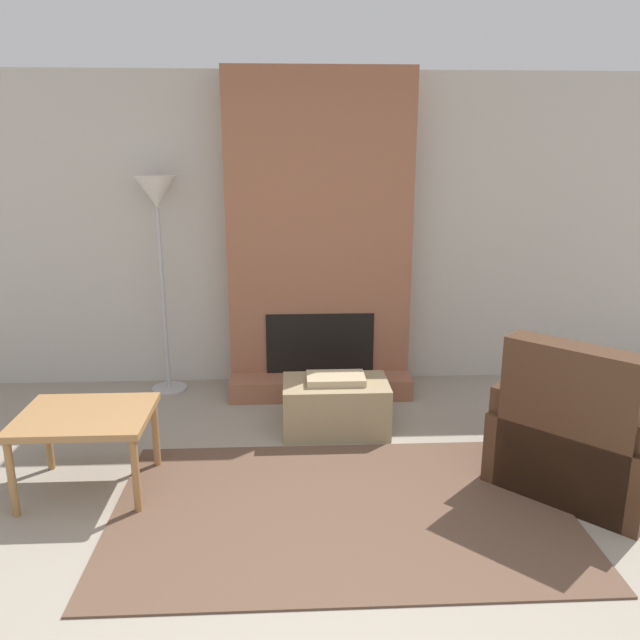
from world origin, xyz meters
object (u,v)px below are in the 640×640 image
(ottoman, at_px, (336,405))
(armchair, at_px, (581,440))
(side_table, at_px, (86,422))
(floor_lamp_left, at_px, (157,208))

(ottoman, height_order, armchair, armchair)
(side_table, relative_size, floor_lamp_left, 0.42)
(side_table, distance_m, floor_lamp_left, 1.97)
(armchair, xyz_separation_m, floor_lamp_left, (-2.77, 1.73, 1.24))
(side_table, xyz_separation_m, floor_lamp_left, (0.17, 1.62, 1.10))
(armchair, distance_m, floor_lamp_left, 3.49)
(armchair, height_order, floor_lamp_left, floor_lamp_left)
(floor_lamp_left, bearing_deg, side_table, -95.81)
(armchair, height_order, side_table, armchair)
(side_table, bearing_deg, floor_lamp_left, 84.19)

